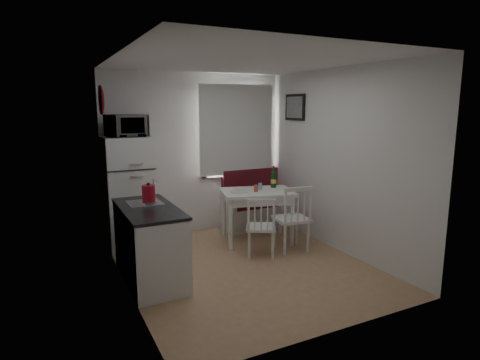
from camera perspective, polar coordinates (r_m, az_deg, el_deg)
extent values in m
cube|color=tan|center=(5.37, 0.68, -12.16)|extent=(3.00, 3.50, 0.02)
cube|color=white|center=(4.99, 0.75, 16.61)|extent=(3.00, 3.50, 0.02)
cube|color=white|center=(6.61, -6.26, 3.73)|extent=(3.00, 0.02, 2.60)
cube|color=white|center=(3.58, 13.65, -2.16)|extent=(3.00, 0.02, 2.60)
cube|color=white|center=(4.54, -16.37, 0.34)|extent=(0.02, 3.50, 2.60)
cube|color=white|center=(5.85, 13.90, 2.63)|extent=(0.02, 3.50, 2.60)
cube|color=white|center=(6.83, -0.68, 6.74)|extent=(1.22, 0.06, 1.47)
cube|color=silver|center=(6.76, -0.42, 7.13)|extent=(1.35, 0.02, 1.50)
cube|color=white|center=(4.96, -12.72, -9.06)|extent=(0.60, 1.30, 0.86)
cube|color=black|center=(4.83, -12.93, -3.96)|extent=(0.62, 1.32, 0.03)
cube|color=#99999E|center=(5.08, -13.37, -3.68)|extent=(0.40, 0.40, 0.10)
cylinder|color=silver|center=(5.25, -12.21, -1.17)|extent=(0.02, 0.02, 0.26)
cylinder|color=navy|center=(5.92, -19.09, 10.71)|extent=(0.03, 0.40, 0.40)
cube|color=black|center=(6.66, 7.80, 10.21)|extent=(0.04, 0.52, 0.42)
cube|color=white|center=(7.04, 3.16, -5.01)|extent=(1.39, 0.53, 0.38)
cube|color=maroon|center=(6.98, 3.18, -2.98)|extent=(1.32, 0.49, 0.13)
cube|color=maroon|center=(7.09, 2.39, -0.29)|extent=(1.32, 0.11, 0.49)
cube|color=white|center=(6.12, 2.45, -1.72)|extent=(1.22, 1.00, 0.04)
cube|color=white|center=(6.14, 2.45, -2.50)|extent=(1.09, 0.87, 0.13)
cylinder|color=white|center=(6.22, 2.43, -5.32)|extent=(0.06, 0.06, 0.76)
cube|color=white|center=(5.61, 3.01, -6.74)|extent=(0.53, 0.53, 0.04)
cube|color=white|center=(5.41, 3.93, -4.91)|extent=(0.35, 0.22, 0.42)
cube|color=white|center=(5.85, 7.30, -5.51)|extent=(0.50, 0.48, 0.04)
cube|color=white|center=(5.63, 8.47, -3.44)|extent=(0.44, 0.09, 0.48)
cube|color=white|center=(6.04, -15.56, -1.82)|extent=(0.66, 0.66, 1.64)
imported|color=white|center=(5.87, -15.93, 7.45)|extent=(0.56, 0.38, 0.31)
cylinder|color=#AB0D1F|center=(4.96, -12.86, -1.92)|extent=(0.19, 0.19, 0.25)
cylinder|color=#D14C22|center=(6.04, 2.27, -1.18)|extent=(0.06, 0.06, 0.10)
cylinder|color=#77A0CA|center=(6.19, 2.88, -0.91)|extent=(0.06, 0.06, 0.10)
cylinder|color=white|center=(5.99, -0.15, -1.67)|extent=(0.24, 0.24, 0.02)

